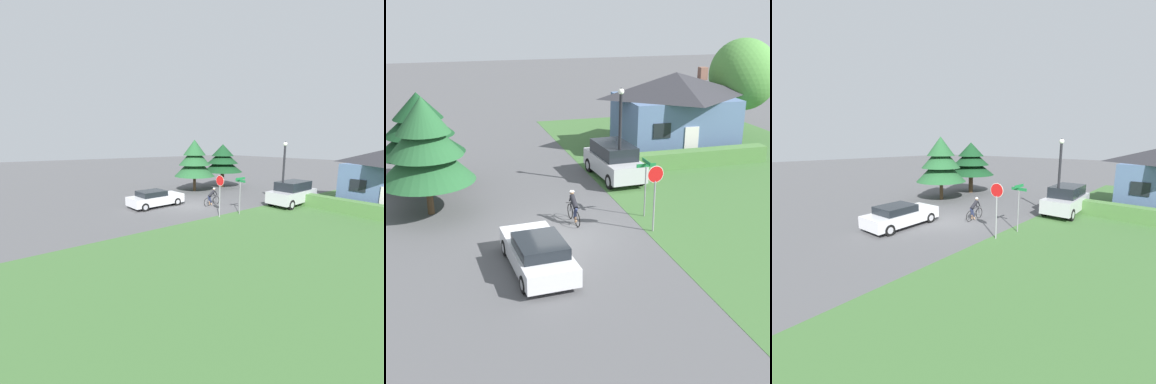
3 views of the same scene
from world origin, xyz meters
The scene contains 9 objects.
ground_plane centered at (0.00, 0.00, 0.00)m, with size 140.00×140.00×0.00m, color #515154.
sedan_left_lane centered at (-1.56, -2.71, 0.65)m, with size 2.14×4.46×1.31m.
cyclist centered at (0.83, 1.18, 0.69)m, with size 0.44×1.69×1.43m.
parked_suv_right centered at (4.58, 6.57, 0.98)m, with size 2.16×4.67×1.94m.
stop_sign centered at (3.78, -0.66, 2.03)m, with size 0.71×0.07×2.87m.
street_lamp centered at (4.45, 5.39, 2.94)m, with size 0.31×0.31×5.12m.
street_name_sign centered at (4.06, 0.99, 1.83)m, with size 0.90×0.90×2.63m.
conifer_tall_near centered at (-5.14, 3.91, 3.20)m, with size 4.23×4.23×5.35m.
conifer_tall_far centered at (-5.38, 8.11, 3.10)m, with size 4.49×4.49×4.89m.
Camera 3 is at (10.87, -10.98, 4.79)m, focal length 24.00 mm.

